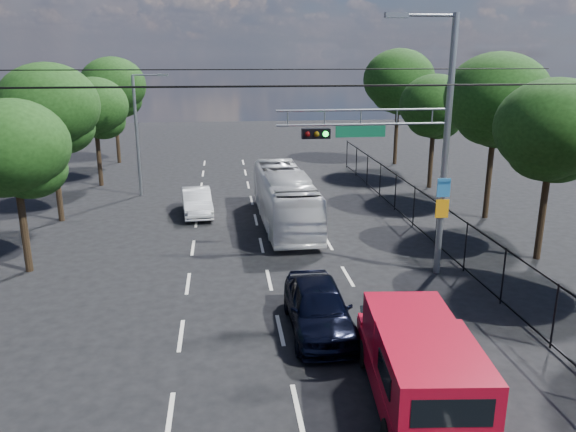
{
  "coord_description": "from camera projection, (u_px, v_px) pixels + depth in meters",
  "views": [
    {
      "loc": [
        -1.58,
        -11.46,
        8.12
      ],
      "look_at": [
        0.58,
        6.86,
        2.8
      ],
      "focal_mm": 35.0,
      "sensor_mm": 36.0,
      "label": 1
    }
  ],
  "objects": [
    {
      "name": "tree_right_d",
      "position": [
        435.0,
        110.0,
        34.32
      ],
      "size": [
        4.32,
        4.32,
        7.02
      ],
      "color": "black",
      "rests_on": "ground"
    },
    {
      "name": "tree_right_b",
      "position": [
        552.0,
        136.0,
        21.84
      ],
      "size": [
        4.5,
        4.5,
        7.31
      ],
      "color": "black",
      "rests_on": "ground"
    },
    {
      "name": "tree_left_e",
      "position": [
        114.0,
        90.0,
        42.27
      ],
      "size": [
        4.92,
        4.92,
        7.99
      ],
      "color": "black",
      "rests_on": "ground"
    },
    {
      "name": "tree_left_d",
      "position": [
        95.0,
        111.0,
        34.88
      ],
      "size": [
        4.2,
        4.2,
        6.83
      ],
      "color": "black",
      "rests_on": "ground"
    },
    {
      "name": "white_bus",
      "position": [
        285.0,
        198.0,
        27.59
      ],
      "size": [
        2.48,
        9.57,
        2.65
      ],
      "primitive_type": "imported",
      "rotation": [
        0.0,
        0.0,
        0.03
      ],
      "color": "silver",
      "rests_on": "ground"
    },
    {
      "name": "ground",
      "position": [
        298.0,
        409.0,
        13.37
      ],
      "size": [
        120.0,
        120.0,
        0.0
      ],
      "primitive_type": "plane",
      "color": "black",
      "rests_on": "ground"
    },
    {
      "name": "signal_mast",
      "position": [
        414.0,
        138.0,
        20.13
      ],
      "size": [
        6.43,
        0.39,
        9.5
      ],
      "color": "slate",
      "rests_on": "ground"
    },
    {
      "name": "streetlight_left",
      "position": [
        139.0,
        129.0,
        32.55
      ],
      "size": [
        2.09,
        0.22,
        7.08
      ],
      "color": "slate",
      "rests_on": "ground"
    },
    {
      "name": "white_van",
      "position": [
        197.0,
        202.0,
        29.43
      ],
      "size": [
        1.84,
        4.24,
        1.36
      ],
      "primitive_type": "imported",
      "rotation": [
        0.0,
        0.0,
        0.1
      ],
      "color": "silver",
      "rests_on": "ground"
    },
    {
      "name": "tree_right_e",
      "position": [
        399.0,
        85.0,
        41.68
      ],
      "size": [
        5.28,
        5.28,
        8.58
      ],
      "color": "black",
      "rests_on": "ground"
    },
    {
      "name": "tree_left_b",
      "position": [
        15.0,
        154.0,
        20.63
      ],
      "size": [
        4.08,
        4.08,
        6.63
      ],
      "color": "black",
      "rests_on": "ground"
    },
    {
      "name": "tree_right_c",
      "position": [
        496.0,
        105.0,
        27.44
      ],
      "size": [
        5.1,
        5.1,
        8.29
      ],
      "color": "black",
      "rests_on": "ground"
    },
    {
      "name": "navy_hatchback",
      "position": [
        319.0,
        307.0,
        16.94
      ],
      "size": [
        1.84,
        4.56,
        1.55
      ],
      "primitive_type": "imported",
      "rotation": [
        0.0,
        0.0,
        -0.0
      ],
      "color": "black",
      "rests_on": "ground"
    },
    {
      "name": "fence_right",
      "position": [
        427.0,
        216.0,
        25.55
      ],
      "size": [
        0.06,
        34.03,
        2.0
      ],
      "color": "black",
      "rests_on": "ground"
    },
    {
      "name": "red_pickup",
      "position": [
        419.0,
        364.0,
        13.14
      ],
      "size": [
        2.61,
        5.92,
        2.14
      ],
      "color": "black",
      "rests_on": "ground"
    },
    {
      "name": "utility_wires",
      "position": [
        265.0,
        81.0,
        19.79
      ],
      "size": [
        22.0,
        5.04,
        0.74
      ],
      "color": "black",
      "rests_on": "ground"
    },
    {
      "name": "tree_left_c",
      "position": [
        50.0,
        113.0,
        27.01
      ],
      "size": [
        4.8,
        4.8,
        7.8
      ],
      "color": "black",
      "rests_on": "ground"
    },
    {
      "name": "lane_markings",
      "position": [
        258.0,
        231.0,
        26.72
      ],
      "size": [
        6.12,
        38.0,
        0.01
      ],
      "color": "beige",
      "rests_on": "ground"
    }
  ]
}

